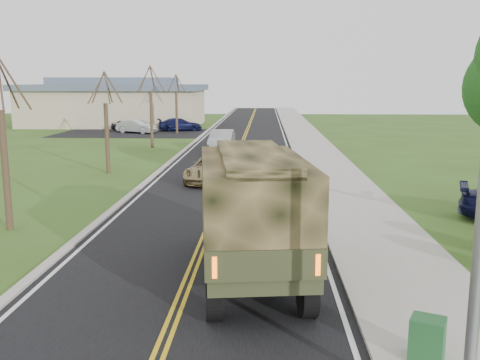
# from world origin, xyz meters

# --- Properties ---
(road) EXTENTS (8.00, 120.00, 0.01)m
(road) POSITION_xyz_m (0.00, 40.00, 0.01)
(road) COLOR black
(road) RESTS_ON ground
(curb_right) EXTENTS (0.30, 120.00, 0.12)m
(curb_right) POSITION_xyz_m (4.15, 40.00, 0.06)
(curb_right) COLOR #9E998E
(curb_right) RESTS_ON ground
(sidewalk_right) EXTENTS (3.20, 120.00, 0.10)m
(sidewalk_right) POSITION_xyz_m (5.90, 40.00, 0.05)
(sidewalk_right) COLOR #9E998E
(sidewalk_right) RESTS_ON ground
(curb_left) EXTENTS (0.30, 120.00, 0.10)m
(curb_left) POSITION_xyz_m (-4.15, 40.00, 0.05)
(curb_left) COLOR #9E998E
(curb_left) RESTS_ON ground
(bare_tree_a) EXTENTS (1.93, 2.26, 6.08)m
(bare_tree_a) POSITION_xyz_m (-7.00, 10.00, 2.63)
(bare_tree_a) COLOR #38281C
(bare_tree_a) RESTS_ON ground
(bare_tree_b) EXTENTS (1.83, 2.14, 5.73)m
(bare_tree_b) POSITION_xyz_m (-7.00, 22.00, 2.48)
(bare_tree_b) COLOR #38281C
(bare_tree_b) RESTS_ON ground
(bare_tree_c) EXTENTS (2.04, 2.39, 6.42)m
(bare_tree_c) POSITION_xyz_m (-7.00, 34.00, 2.78)
(bare_tree_c) COLOR #38281C
(bare_tree_c) RESTS_ON ground
(bare_tree_d) EXTENTS (1.88, 2.20, 5.91)m
(bare_tree_d) POSITION_xyz_m (-7.00, 46.00, 2.55)
(bare_tree_d) COLOR #38281C
(bare_tree_d) RESTS_ON ground
(commercial_building) EXTENTS (25.50, 21.50, 5.65)m
(commercial_building) POSITION_xyz_m (-15.98, 55.97, 2.69)
(commercial_building) COLOR tan
(commercial_building) RESTS_ON ground
(military_truck) EXTENTS (3.26, 7.21, 3.48)m
(military_truck) POSITION_xyz_m (1.63, 5.58, 1.99)
(military_truck) COLOR black
(military_truck) RESTS_ON ground
(suv_champagne) EXTENTS (2.72, 4.96, 1.32)m
(suv_champagne) POSITION_xyz_m (-0.80, 19.51, 0.66)
(suv_champagne) COLOR #978355
(suv_champagne) RESTS_ON ground
(sedan_silver) EXTENTS (1.78, 4.81, 1.57)m
(sedan_silver) POSITION_xyz_m (-1.31, 32.16, 0.79)
(sedan_silver) COLOR #AAABAF
(sedan_silver) RESTS_ON ground
(utility_box_near) EXTENTS (0.75, 0.71, 0.80)m
(utility_box_near) POSITION_xyz_m (4.98, 1.42, 0.50)
(utility_box_near) COLOR #1B4D24
(utility_box_near) RESTS_ON sidewalk_right
(lot_car_dark) EXTENTS (3.78, 2.75, 1.20)m
(lot_car_dark) POSITION_xyz_m (-12.64, 47.99, 0.60)
(lot_car_dark) COLOR black
(lot_car_dark) RESTS_ON ground
(lot_car_silver) EXTENTS (4.46, 2.95, 1.39)m
(lot_car_silver) POSITION_xyz_m (-11.12, 45.99, 0.69)
(lot_car_silver) COLOR silver
(lot_car_silver) RESTS_ON ground
(lot_car_navy) EXTENTS (5.01, 3.17, 1.35)m
(lot_car_navy) POSITION_xyz_m (-7.13, 48.81, 0.68)
(lot_car_navy) COLOR #0F133A
(lot_car_navy) RESTS_ON ground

